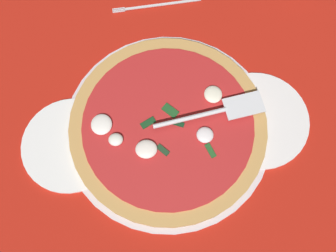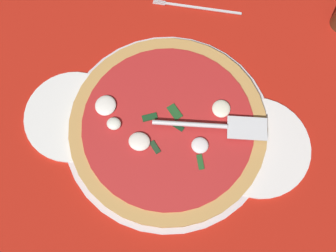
{
  "view_description": "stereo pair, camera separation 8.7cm",
  "coord_description": "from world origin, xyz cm",
  "px_view_note": "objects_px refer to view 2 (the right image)",
  "views": [
    {
      "loc": [
        2.41,
        26.96,
        84.04
      ],
      "look_at": [
        0.69,
        -0.89,
        1.96
      ],
      "focal_mm": 42.99,
      "sensor_mm": 36.0,
      "label": 1
    },
    {
      "loc": [
        -6.21,
        26.15,
        84.04
      ],
      "look_at": [
        0.69,
        -0.89,
        1.96
      ],
      "focal_mm": 42.99,
      "sensor_mm": 36.0,
      "label": 2
    }
  ],
  "objects_px": {
    "dinner_plate_left": "(258,147)",
    "pizza": "(168,126)",
    "pizza_server": "(215,126)",
    "dinner_plate_right": "(72,116)"
  },
  "relations": [
    {
      "from": "pizza",
      "to": "dinner_plate_left",
      "type": "bearing_deg",
      "value": -177.99
    },
    {
      "from": "pizza",
      "to": "dinner_plate_right",
      "type": "bearing_deg",
      "value": 6.71
    },
    {
      "from": "dinner_plate_left",
      "to": "pizza",
      "type": "distance_m",
      "value": 0.2
    },
    {
      "from": "dinner_plate_right",
      "to": "dinner_plate_left",
      "type": "bearing_deg",
      "value": -175.57
    },
    {
      "from": "dinner_plate_left",
      "to": "pizza",
      "type": "xyz_separation_m",
      "value": [
        0.2,
        0.01,
        0.01
      ]
    },
    {
      "from": "dinner_plate_left",
      "to": "dinner_plate_right",
      "type": "distance_m",
      "value": 0.41
    },
    {
      "from": "dinner_plate_left",
      "to": "pizza_server",
      "type": "bearing_deg",
      "value": -5.4
    },
    {
      "from": "pizza_server",
      "to": "dinner_plate_right",
      "type": "bearing_deg",
      "value": 176.89
    },
    {
      "from": "dinner_plate_right",
      "to": "pizza",
      "type": "bearing_deg",
      "value": -173.29
    },
    {
      "from": "dinner_plate_left",
      "to": "dinner_plate_right",
      "type": "bearing_deg",
      "value": 4.43
    }
  ]
}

